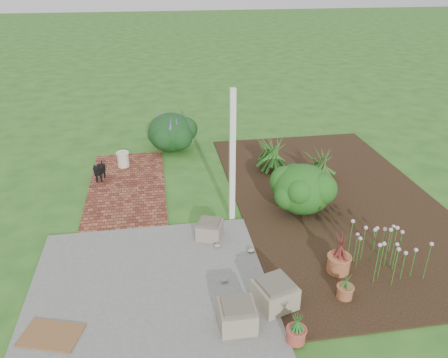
{
  "coord_description": "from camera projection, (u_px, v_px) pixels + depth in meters",
  "views": [
    {
      "loc": [
        -0.97,
        -6.83,
        4.34
      ],
      "look_at": [
        0.2,
        0.4,
        0.7
      ],
      "focal_mm": 35.0,
      "sensor_mm": 36.0,
      "label": 1
    }
  ],
  "objects": [
    {
      "name": "veranda_post",
      "position": [
        232.0,
        158.0,
        7.68
      ],
      "size": [
        0.1,
        0.1,
        2.5
      ],
      "primitive_type": "cube",
      "color": "white",
      "rests_on": "ground"
    },
    {
      "name": "terracotta_pot_bronze",
      "position": [
        339.0,
        264.0,
        6.74
      ],
      "size": [
        0.41,
        0.41,
        0.28
      ],
      "primitive_type": "cylinder",
      "rotation": [
        0.0,
        0.0,
        -0.23
      ],
      "color": "#A05A36",
      "rests_on": "garden_bed"
    },
    {
      "name": "evergreen_shrub",
      "position": [
        303.0,
        188.0,
        8.29
      ],
      "size": [
        1.37,
        1.37,
        0.94
      ],
      "primitive_type": "ellipsoid",
      "rotation": [
        0.0,
        0.0,
        0.28
      ],
      "color": "#12410D",
      "rests_on": "garden_bed"
    },
    {
      "name": "purple_flowering_bush",
      "position": [
        171.0,
        131.0,
        11.09
      ],
      "size": [
        1.16,
        1.16,
        0.98
      ],
      "primitive_type": "ellipsoid",
      "rotation": [
        0.0,
        0.0,
        -0.01
      ],
      "color": "black",
      "rests_on": "ground"
    },
    {
      "name": "terracotta_pot_small_left",
      "position": [
        345.0,
        292.0,
        6.23
      ],
      "size": [
        0.27,
        0.27,
        0.19
      ],
      "primitive_type": "cylinder",
      "rotation": [
        0.0,
        0.0,
        0.24
      ],
      "color": "#975433",
      "rests_on": "garden_bed"
    },
    {
      "name": "agapanthus_clump_back",
      "position": [
        319.0,
        162.0,
        9.49
      ],
      "size": [
        1.23,
        1.23,
        0.83
      ],
      "primitive_type": null,
      "rotation": [
        0.0,
        0.0,
        0.43
      ],
      "color": "#113E19",
      "rests_on": "garden_bed"
    },
    {
      "name": "stone_trough_far",
      "position": [
        210.0,
        230.0,
        7.57
      ],
      "size": [
        0.53,
        0.53,
        0.27
      ],
      "primitive_type": "cube",
      "rotation": [
        0.0,
        0.0,
        -0.36
      ],
      "color": "#726454",
      "rests_on": "concrete_patio"
    },
    {
      "name": "black_dog",
      "position": [
        99.0,
        170.0,
        9.49
      ],
      "size": [
        0.22,
        0.49,
        0.42
      ],
      "rotation": [
        0.0,
        0.0,
        -0.21
      ],
      "color": "black",
      "rests_on": "brick_path"
    },
    {
      "name": "garden_bed",
      "position": [
        334.0,
        199.0,
        8.9
      ],
      "size": [
        4.0,
        7.0,
        0.03
      ],
      "primitive_type": "cube",
      "color": "black",
      "rests_on": "ground"
    },
    {
      "name": "stone_trough_mid",
      "position": [
        275.0,
        295.0,
        6.05
      ],
      "size": [
        0.64,
        0.64,
        0.34
      ],
      "primitive_type": "cube",
      "rotation": [
        0.0,
        0.0,
        0.31
      ],
      "color": "gray",
      "rests_on": "concrete_patio"
    },
    {
      "name": "cream_ceramic_urn",
      "position": [
        123.0,
        159.0,
        10.19
      ],
      "size": [
        0.31,
        0.31,
        0.35
      ],
      "primitive_type": "cylinder",
      "rotation": [
        0.0,
        0.0,
        -0.2
      ],
      "color": "beige",
      "rests_on": "brick_path"
    },
    {
      "name": "brick_path",
      "position": [
        127.0,
        186.0,
        9.4
      ],
      "size": [
        1.6,
        3.5,
        0.04
      ],
      "primitive_type": "cube",
      "color": "#59251C",
      "rests_on": "ground"
    },
    {
      "name": "concrete_patio",
      "position": [
        150.0,
        292.0,
        6.37
      ],
      "size": [
        3.5,
        3.5,
        0.04
      ],
      "primitive_type": "cube",
      "color": "slate",
      "rests_on": "ground"
    },
    {
      "name": "agapanthus_clump_front",
      "position": [
        271.0,
        151.0,
        9.94
      ],
      "size": [
        1.08,
        1.08,
        0.92
      ],
      "primitive_type": null,
      "rotation": [
        0.0,
        0.0,
        0.04
      ],
      "color": "#0F4112",
      "rests_on": "garden_bed"
    },
    {
      "name": "terracotta_pot_small_right",
      "position": [
        296.0,
        335.0,
        5.5
      ],
      "size": [
        0.24,
        0.24,
        0.2
      ],
      "primitive_type": "cylinder",
      "rotation": [
        0.0,
        0.0,
        0.0
      ],
      "color": "#A54338",
      "rests_on": "garden_bed"
    },
    {
      "name": "coir_doormat",
      "position": [
        51.0,
        335.0,
        5.6
      ],
      "size": [
        0.86,
        0.68,
        0.02
      ],
      "primitive_type": "cube",
      "rotation": [
        0.0,
        0.0,
        -0.31
      ],
      "color": "brown",
      "rests_on": "concrete_patio"
    },
    {
      "name": "pink_flower_patch",
      "position": [
        385.0,
        247.0,
        6.75
      ],
      "size": [
        1.21,
        1.21,
        0.72
      ],
      "primitive_type": null,
      "rotation": [
        0.0,
        0.0,
        -0.08
      ],
      "color": "#113D0F",
      "rests_on": "garden_bed"
    },
    {
      "name": "stone_trough_near",
      "position": [
        237.0,
        316.0,
        5.7
      ],
      "size": [
        0.47,
        0.47,
        0.31
      ],
      "primitive_type": "cube",
      "rotation": [
        0.0,
        0.0,
        -0.01
      ],
      "color": "#787258",
      "rests_on": "concrete_patio"
    },
    {
      "name": "ground",
      "position": [
        217.0,
        223.0,
        8.11
      ],
      "size": [
        80.0,
        80.0,
        0.0
      ],
      "primitive_type": "plane",
      "color": "#275A1C",
      "rests_on": "ground"
    }
  ]
}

